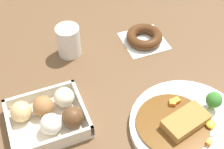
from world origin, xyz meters
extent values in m
plane|color=brown|center=(0.00, 0.00, 0.00)|extent=(1.60, 1.60, 0.00)
cylinder|color=white|center=(-0.14, 0.11, 0.01)|extent=(0.29, 0.29, 0.02)
cylinder|color=brown|center=(-0.11, 0.09, 0.02)|extent=(0.18, 0.18, 0.01)
cube|color=#A87538|center=(-0.13, 0.11, 0.04)|extent=(0.12, 0.09, 0.02)
cylinder|color=white|center=(-0.19, 0.13, 0.02)|extent=(0.05, 0.05, 0.00)
ellipsoid|color=yellow|center=(-0.19, 0.13, 0.03)|extent=(0.02, 0.02, 0.01)
cylinder|color=#8CB766|center=(-0.22, 0.09, 0.03)|extent=(0.01, 0.01, 0.02)
sphere|color=#387A2D|center=(-0.22, 0.09, 0.05)|extent=(0.04, 0.04, 0.04)
cube|color=orange|center=(-0.15, 0.04, 0.03)|extent=(0.02, 0.02, 0.02)
cube|color=orange|center=(-0.13, 0.04, 0.03)|extent=(0.02, 0.02, 0.02)
cube|color=orange|center=(-0.16, 0.17, 0.02)|extent=(0.02, 0.02, 0.01)
cube|color=beige|center=(0.17, -0.03, 0.01)|extent=(0.19, 0.16, 0.01)
cube|color=beige|center=(0.08, -0.03, 0.03)|extent=(0.01, 0.16, 0.03)
cube|color=beige|center=(0.26, -0.03, 0.03)|extent=(0.01, 0.16, 0.03)
cube|color=beige|center=(0.17, -0.11, 0.03)|extent=(0.19, 0.01, 0.03)
cube|color=beige|center=(0.17, 0.05, 0.03)|extent=(0.19, 0.01, 0.03)
sphere|color=#EFE5C6|center=(0.12, -0.07, 0.04)|extent=(0.05, 0.05, 0.05)
sphere|color=#9E6B3D|center=(0.17, -0.06, 0.04)|extent=(0.05, 0.05, 0.05)
sphere|color=#DBB77A|center=(0.22, -0.06, 0.04)|extent=(0.05, 0.05, 0.05)
sphere|color=brown|center=(0.11, 0.00, 0.04)|extent=(0.05, 0.05, 0.05)
sphere|color=silver|center=(0.17, 0.00, 0.04)|extent=(0.05, 0.05, 0.05)
cube|color=white|center=(-0.19, -0.23, 0.00)|extent=(0.13, 0.13, 0.00)
torus|color=#4C2B14|center=(-0.19, -0.23, 0.02)|extent=(0.11, 0.11, 0.03)
cylinder|color=silver|center=(0.05, -0.26, 0.05)|extent=(0.07, 0.07, 0.09)
camera|label=1|loc=(0.19, 0.45, 0.66)|focal=51.20mm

